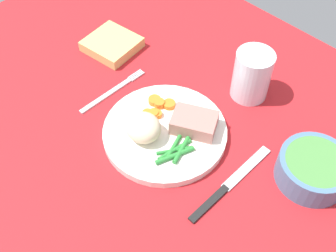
{
  "coord_description": "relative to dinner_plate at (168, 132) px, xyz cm",
  "views": [
    {
      "loc": [
        34.15,
        -33.02,
        63.77
      ],
      "look_at": [
        0.4,
        0.43,
        4.6
      ],
      "focal_mm": 43.89,
      "sensor_mm": 36.0,
      "label": 1
    }
  ],
  "objects": [
    {
      "name": "meat_portion",
      "position": [
        3.15,
        3.68,
        2.34
      ],
      "size": [
        9.91,
        8.9,
        3.08
      ],
      "primitive_type": "cube",
      "rotation": [
        0.0,
        0.0,
        0.49
      ],
      "color": "#B2756B",
      "rests_on": "dinner_plate"
    },
    {
      "name": "mashed_potatoes",
      "position": [
        -2.1,
        -4.2,
        3.18
      ],
      "size": [
        6.73,
        6.27,
        4.75
      ],
      "primitive_type": "ellipsoid",
      "color": "beige",
      "rests_on": "dinner_plate"
    },
    {
      "name": "green_beans",
      "position": [
        4.63,
        -2.3,
        1.19
      ],
      "size": [
        4.74,
        9.81,
        0.88
      ],
      "color": "#2D8C38",
      "rests_on": "dinner_plate"
    },
    {
      "name": "napkin",
      "position": [
        -26.52,
        8.48,
        0.38
      ],
      "size": [
        12.11,
        11.66,
        2.35
      ],
      "primitive_type": "cube",
      "rotation": [
        0.0,
        0.0,
        0.14
      ],
      "color": "#DBBC6B",
      "rests_on": "dining_table"
    },
    {
      "name": "dinner_plate",
      "position": [
        0.0,
        0.0,
        0.0
      ],
      "size": [
        23.34,
        23.34,
        1.6
      ],
      "primitive_type": "cylinder",
      "color": "white",
      "rests_on": "dining_table"
    },
    {
      "name": "salad_bowl",
      "position": [
        24.15,
        10.98,
        2.06
      ],
      "size": [
        12.38,
        12.38,
        5.06
      ],
      "color": "#4C7299",
      "rests_on": "dining_table"
    },
    {
      "name": "fork",
      "position": [
        -16.0,
        -0.26,
        -0.6
      ],
      "size": [
        1.44,
        16.6,
        0.4
      ],
      "rotation": [
        0.0,
        0.0,
        0.04
      ],
      "color": "silver",
      "rests_on": "dining_table"
    },
    {
      "name": "knife",
      "position": [
        15.3,
        -0.29,
        -0.6
      ],
      "size": [
        1.7,
        20.5,
        0.64
      ],
      "rotation": [
        0.0,
        0.0,
        0.06
      ],
      "color": "black",
      "rests_on": "dining_table"
    },
    {
      "name": "carrot_slices",
      "position": [
        -5.04,
        2.17,
        1.33
      ],
      "size": [
        5.17,
        6.59,
        1.26
      ],
      "color": "orange",
      "rests_on": "dinner_plate"
    },
    {
      "name": "dining_table",
      "position": [
        -0.4,
        -0.43,
        -1.8
      ],
      "size": [
        120.0,
        90.0,
        2.0
      ],
      "color": "red",
      "rests_on": "ground"
    },
    {
      "name": "water_glass",
      "position": [
        3.95,
        19.34,
        3.59
      ],
      "size": [
        7.51,
        7.51,
        10.36
      ],
      "color": "silver",
      "rests_on": "dining_table"
    }
  ]
}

